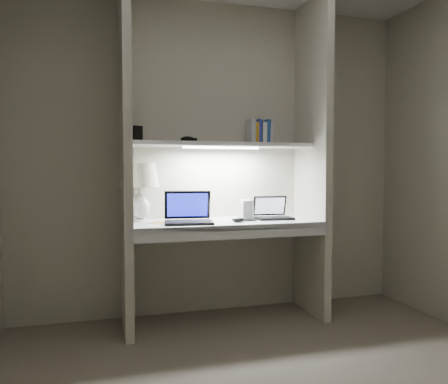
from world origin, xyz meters
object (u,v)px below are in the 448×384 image
object	(u,v)px
book_row	(259,133)
laptop_netbook	(273,213)
laptop_main	(188,216)
table_lamp	(139,182)
speaker	(246,209)

from	to	relation	value
book_row	laptop_netbook	bearing A→B (deg)	-75.04
laptop_main	book_row	bearing A→B (deg)	28.89
table_lamp	laptop_netbook	world-z (taller)	table_lamp
table_lamp	speaker	bearing A→B (deg)	-3.74
table_lamp	laptop_netbook	size ratio (longest dim) A/B	1.53
speaker	laptop_main	bearing A→B (deg)	174.42
table_lamp	laptop_main	bearing A→B (deg)	-29.09
laptop_main	speaker	size ratio (longest dim) A/B	2.56
laptop_netbook	speaker	bearing A→B (deg)	168.34
table_lamp	book_row	bearing A→B (deg)	4.06
book_row	table_lamp	bearing A→B (deg)	-175.94
laptop_main	speaker	world-z (taller)	laptop_main
laptop_main	laptop_netbook	bearing A→B (deg)	13.79
table_lamp	speaker	world-z (taller)	table_lamp
laptop_main	speaker	xyz separation A→B (m)	(0.49, 0.13, 0.02)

